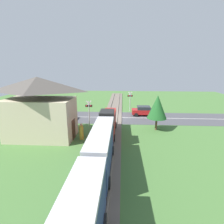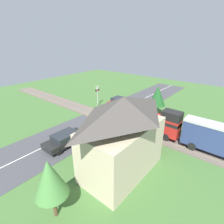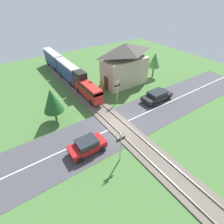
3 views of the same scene
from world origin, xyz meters
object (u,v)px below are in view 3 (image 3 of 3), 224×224
object	(u,v)px
crossing_signal_east_approach	(117,89)
station_building	(124,65)
pedestrian_by_station	(101,86)
car_near_crossing	(87,146)
train	(67,70)
crossing_signal_west_approach	(121,144)
car_far_side	(157,96)

from	to	relation	value
crossing_signal_east_approach	station_building	world-z (taller)	station_building
station_building	pedestrian_by_station	bearing A→B (deg)	178.54
car_near_crossing	train	bearing A→B (deg)	73.30
pedestrian_by_station	train	bearing A→B (deg)	114.46
crossing_signal_west_approach	station_building	distance (m)	15.85
car_far_side	pedestrian_by_station	xyz separation A→B (m)	(-4.97, 6.90, 0.06)
crossing_signal_west_approach	station_building	world-z (taller)	station_building
car_far_side	crossing_signal_east_approach	size ratio (longest dim) A/B	1.33
pedestrian_by_station	car_far_side	bearing A→B (deg)	-54.23
train	pedestrian_by_station	world-z (taller)	train
train	car_far_side	distance (m)	15.31
crossing_signal_east_approach	car_far_side	bearing A→B (deg)	-27.80
crossing_signal_east_approach	pedestrian_by_station	size ratio (longest dim) A/B	1.92
car_far_side	crossing_signal_west_approach	world-z (taller)	crossing_signal_west_approach
train	station_building	xyz separation A→B (m)	(7.14, -6.34, 1.31)
car_near_crossing	crossing_signal_west_approach	bearing A→B (deg)	-52.67
train	car_near_crossing	xyz separation A→B (m)	(-4.80, -16.01, -1.10)
crossing_signal_west_approach	crossing_signal_east_approach	distance (m)	9.89
crossing_signal_east_approach	station_building	distance (m)	6.10
crossing_signal_west_approach	crossing_signal_east_approach	xyz separation A→B (m)	(5.57, 8.17, 0.00)
car_near_crossing	crossing_signal_east_approach	bearing A→B (deg)	36.08
car_far_side	crossing_signal_east_approach	distance (m)	5.85
train	car_far_side	bearing A→B (deg)	-59.27
train	crossing_signal_west_approach	xyz separation A→B (m)	(-2.78, -18.65, 0.28)
train	car_near_crossing	world-z (taller)	train
car_far_side	pedestrian_by_station	world-z (taller)	pedestrian_by_station
car_near_crossing	pedestrian_by_station	world-z (taller)	pedestrian_by_station
car_near_crossing	station_building	world-z (taller)	station_building
station_building	car_far_side	bearing A→B (deg)	-84.44
train	station_building	distance (m)	9.64
car_near_crossing	crossing_signal_west_approach	distance (m)	3.60
car_far_side	crossing_signal_west_approach	xyz separation A→B (m)	(-10.59, -5.53, 1.42)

